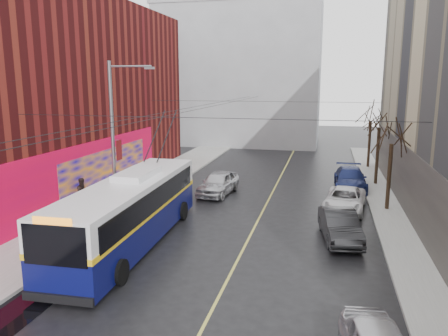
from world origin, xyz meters
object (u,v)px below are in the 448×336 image
Objects in this scene: tree_mid at (380,117)px; pedestrian_b at (83,193)px; parked_car_b at (340,225)px; parked_car_c at (345,200)px; trolleybus at (130,211)px; parked_car_d at (350,179)px; pedestrian_a at (95,209)px; tree_near at (393,131)px; streetlight_pole at (115,138)px; tree_far at (371,113)px; following_car at (218,183)px.

pedestrian_b is (-18.44, -11.24, -4.15)m from tree_mid.
parked_car_b is 5.36m from parked_car_c.
parked_car_b reaches higher than parked_car_c.
trolleybus is at bearing -92.74° from pedestrian_b.
parked_car_d reaches higher than parked_car_c.
tree_mid reaches higher than parked_car_d.
parked_car_d is at bearing -51.75° from pedestrian_a.
tree_near reaches higher than parked_car_d.
tree_mid is 1.44× the size of parked_car_b.
tree_near is at bearing 19.95° from parked_car_c.
streetlight_pole reaches higher than pedestrian_b.
parked_car_d is (-2.00, 5.20, -4.17)m from tree_near.
parked_car_b is at bearing -95.95° from parked_car_d.
parked_car_d is 18.56m from pedestrian_a.
tree_near is 14.00m from tree_far.
tree_near reaches higher than following_car.
trolleybus is 2.60× the size of parked_car_c.
streetlight_pole reaches higher than parked_car_d.
trolleybus is (-13.04, -22.90, -3.42)m from tree_far.
tree_near is at bearing -69.21° from pedestrian_a.
streetlight_pole is 5.29m from pedestrian_b.
parked_car_c is (0.41, 5.35, -0.06)m from parked_car_b.
parked_car_b is (10.05, 2.96, -0.96)m from trolleybus.
tree_far is at bearing -7.23° from pedestrian_b.
streetlight_pole reaches higher than tree_mid.
tree_far is 3.45× the size of pedestrian_b.
trolleybus is at bearing -119.65° from tree_far.
pedestrian_a is at bearing -157.35° from tree_near.
tree_mid reaches higher than trolleybus.
tree_far reaches higher than following_car.
tree_near is (15.14, 6.00, 0.13)m from streetlight_pole.
parked_car_b is at bearing 0.27° from streetlight_pole.
tree_far is (15.14, 20.00, 0.30)m from streetlight_pole.
tree_near is at bearing 54.20° from parked_car_b.
trolleybus is 10.52m from parked_car_b.
tree_mid is at bearing 78.19° from parked_car_c.
parked_car_d is (-2.00, -1.80, -4.45)m from tree_mid.
pedestrian_a is at bearing -148.70° from parked_car_c.
tree_far is 10.01m from parked_car_d.
trolleybus reaches higher than pedestrian_b.
tree_mid is 1.21× the size of parked_car_d.
streetlight_pole is 14.29m from parked_car_c.
tree_mid is 4.14× the size of pedestrian_a.
parked_car_b is at bearing -87.44° from parked_car_c.
pedestrian_a reaches higher than parked_car_c.
tree_near is 1.26× the size of parked_car_c.
tree_near is at bearing -1.35° from following_car.
parked_car_d is at bearing -138.00° from tree_mid.
parked_car_d is at bearing -22.06° from pedestrian_b.
streetlight_pole is at bearing -110.93° from following_car.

